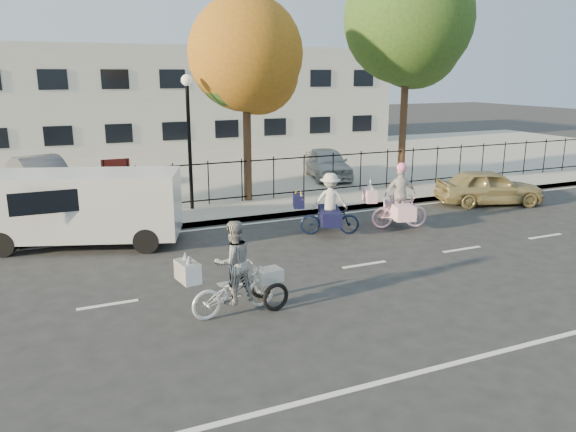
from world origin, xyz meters
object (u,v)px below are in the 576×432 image
bull_bike (329,210)px  lot_car_c (42,176)px  zebra_trike (234,278)px  white_van (77,206)px  gold_sedan (489,187)px  lot_car_d (327,163)px  unicorn_bike (399,204)px  lamppost (188,118)px

bull_bike → lot_car_c: bearing=62.7°
bull_bike → lot_car_c: size_ratio=0.46×
bull_bike → zebra_trike: bearing=155.4°
white_van → gold_sedan: 13.62m
white_van → lot_car_d: white_van is taller
bull_bike → gold_sedan: size_ratio=0.54×
unicorn_bike → bull_bike: unicorn_bike is taller
unicorn_bike → white_van: (-8.83, 2.03, 0.36)m
unicorn_bike → lot_car_d: (1.56, 7.51, 0.05)m
bull_bike → white_van: 6.87m
unicorn_bike → white_van: size_ratio=0.33×
gold_sedan → lot_car_d: (-3.21, 6.15, 0.16)m
zebra_trike → lot_car_d: bearing=-43.6°
unicorn_bike → white_van: 9.07m
lot_car_d → bull_bike: bearing=-104.4°
lamppost → bull_bike: lamppost is taller
white_van → lot_car_c: white_van is taller
unicorn_bike → zebra_trike: bearing=136.6°
unicorn_bike → lot_car_d: bearing=4.2°
bull_bike → lot_car_d: bearing=-6.2°
zebra_trike → lamppost: bearing=-17.4°
unicorn_bike → lot_car_c: 12.96m
lamppost → gold_sedan: lamppost is taller
zebra_trike → unicorn_bike: (6.43, 3.82, 0.02)m
gold_sedan → lamppost: bearing=91.8°
zebra_trike → lot_car_d: size_ratio=0.58×
gold_sedan → lot_car_d: 6.94m
bull_bike → lot_car_d: bull_bike is taller
lamppost → lot_car_d: (6.71, 3.15, -2.32)m
white_van → unicorn_bike: bearing=6.4°
white_van → lot_car_c: 6.70m
unicorn_bike → gold_sedan: unicorn_bike is taller
zebra_trike → bull_bike: zebra_trike is taller
gold_sedan → lot_car_d: bearing=46.2°
zebra_trike → lot_car_c: size_ratio=0.51×
bull_bike → gold_sedan: bull_bike is taller
white_van → zebra_trike: bearing=-48.4°
unicorn_bike → gold_sedan: (4.77, 1.36, -0.11)m
zebra_trike → white_van: 6.34m
zebra_trike → unicorn_bike: size_ratio=1.07×
lamppost → zebra_trike: 8.62m
lamppost → unicorn_bike: bearing=-40.3°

